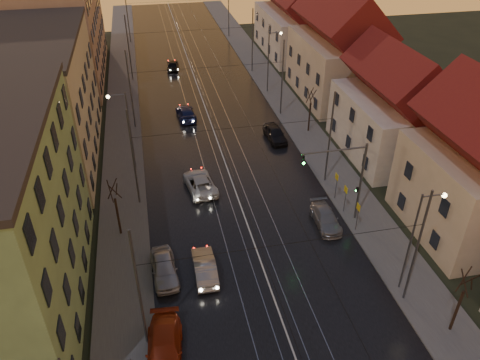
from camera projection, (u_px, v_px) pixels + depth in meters
road at (209, 117)px, 55.72m from camera, size 16.00×120.00×0.04m
sidewalk_left at (123, 125)px, 53.95m from camera, size 4.00×120.00×0.15m
sidewalk_right at (289, 109)px, 57.43m from camera, size 4.00×120.00×0.15m
tram_rail_0 at (190, 119)px, 55.32m from camera, size 0.06×120.00×0.03m
tram_rail_1 at (202, 117)px, 55.56m from camera, size 0.06×120.00×0.03m
tram_rail_2 at (215, 116)px, 55.83m from camera, size 0.06×120.00×0.03m
tram_rail_3 at (227, 115)px, 56.08m from camera, size 0.06×120.00×0.03m
apartment_left_2 at (34, 103)px, 44.49m from camera, size 10.00×20.00×12.00m
apartment_left_3 at (60, 26)px, 63.59m from camera, size 10.00×24.00×14.00m
house_right_1 at (480, 172)px, 35.23m from camera, size 8.67×10.20×10.80m
house_right_2 at (395, 111)px, 46.32m from camera, size 9.18×12.24×9.20m
house_right_3 at (339, 52)px, 57.97m from camera, size 9.18×14.28×11.50m
house_right_4 at (294, 21)px, 73.12m from camera, size 9.18×16.32×10.00m
catenary_pole_l_1 at (139, 292)px, 26.39m from camera, size 0.16×0.16×9.00m
catenary_pole_r_1 at (417, 249)px, 29.38m from camera, size 0.16×0.16×9.00m
catenary_pole_l_2 at (133, 159)px, 38.67m from camera, size 0.16×0.16×9.00m
catenary_pole_r_2 at (330, 139)px, 41.66m from camera, size 0.16×0.16×9.00m
catenary_pole_l_3 at (131, 91)px, 50.95m from camera, size 0.16×0.16×9.00m
catenary_pole_r_3 at (282, 79)px, 53.94m from camera, size 0.16×0.16×9.00m
catenary_pole_l_4 at (129, 49)px, 63.23m from camera, size 0.16×0.16×9.00m
catenary_pole_r_4 at (252, 41)px, 66.23m from camera, size 0.16×0.16×9.00m
catenary_pole_l_5 at (127, 16)px, 77.97m from camera, size 0.16×0.16×9.00m
catenary_pole_r_5 at (229, 11)px, 80.97m from camera, size 0.16×0.16×9.00m
street_lamp_1 at (417, 233)px, 30.07m from camera, size 1.75×0.32×8.00m
street_lamp_2 at (126, 124)px, 43.28m from camera, size 1.75×0.32×8.00m
street_lamp_3 at (271, 56)px, 59.55m from camera, size 1.75×0.32×8.00m
traffic_light_mast at (350, 174)px, 36.59m from camera, size 5.30×0.32×7.20m
bare_tree_0 at (117, 210)px, 36.22m from camera, size 1.09×1.09×5.11m
bare_tree_1 at (459, 303)px, 28.30m from camera, size 1.09×1.09×5.11m
bare_tree_2 at (310, 111)px, 51.27m from camera, size 1.09×1.09×5.11m
driving_car_1 at (205, 267)px, 33.42m from camera, size 1.58×4.41×1.45m
driving_car_2 at (200, 183)px, 42.58m from camera, size 2.99×5.37×1.42m
driving_car_3 at (186, 113)px, 55.11m from camera, size 2.22×4.91×1.40m
driving_car_4 at (173, 65)px, 69.06m from camera, size 2.08×4.25×1.40m
parked_left_2 at (164, 349)px, 27.57m from camera, size 2.63×5.41×1.52m
parked_left_3 at (164, 268)px, 33.29m from camera, size 2.00×4.46×1.49m
parked_right_1 at (326, 218)px, 38.31m from camera, size 1.93×4.41×1.26m
parked_right_2 at (275, 134)px, 50.58m from camera, size 1.99×4.53×1.52m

